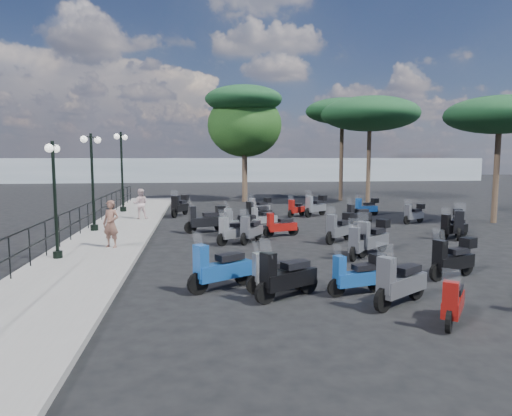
{
  "coord_description": "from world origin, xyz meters",
  "views": [
    {
      "loc": [
        -3.04,
        -16.64,
        3.21
      ],
      "look_at": [
        -0.83,
        1.1,
        1.2
      ],
      "focal_mm": 32.0,
      "sensor_mm": 36.0,
      "label": 1
    }
  ],
  "objects": [
    {
      "name": "scooter_27",
      "position": [
        7.13,
        0.11,
        0.55
      ],
      "size": [
        1.07,
        1.69,
        1.47
      ],
      "rotation": [
        0.0,
        0.0,
        2.65
      ],
      "color": "black",
      "rests_on": "ground"
    },
    {
      "name": "scooter_8",
      "position": [
        -1.77,
        0.0,
        0.5
      ],
      "size": [
        1.37,
        1.19,
        1.32
      ],
      "rotation": [
        0.0,
        0.0,
        2.26
      ],
      "color": "black",
      "rests_on": "ground"
    },
    {
      "name": "pine_0",
      "position": [
        8.58,
        13.7,
        6.1
      ],
      "size": [
        6.7,
        6.7,
        7.29
      ],
      "color": "#38281E",
      "rests_on": "ground"
    },
    {
      "name": "scooter_22",
      "position": [
        4.37,
        3.85,
        0.45
      ],
      "size": [
        1.54,
        0.8,
        1.29
      ],
      "rotation": [
        0.0,
        0.0,
        1.96
      ],
      "color": "black",
      "rests_on": "ground"
    },
    {
      "name": "sidewalk",
      "position": [
        -6.5,
        3.0,
        0.07
      ],
      "size": [
        3.0,
        30.0,
        0.15
      ],
      "primitive_type": "cube",
      "color": "slate",
      "rests_on": "ground"
    },
    {
      "name": "pine_1",
      "position": [
        7.35,
        15.96,
        6.48
      ],
      "size": [
        5.35,
        5.35,
        7.44
      ],
      "color": "#38281E",
      "rests_on": "ground"
    },
    {
      "name": "distant_hills",
      "position": [
        0.0,
        45.0,
        1.5
      ],
      "size": [
        70.0,
        8.0,
        3.0
      ],
      "primitive_type": "cube",
      "color": "gray",
      "rests_on": "ground"
    },
    {
      "name": "scooter_12",
      "position": [
        1.77,
        -8.67,
        0.41
      ],
      "size": [
        0.98,
        1.26,
        1.19
      ],
      "rotation": [
        0.0,
        0.0,
        2.5
      ],
      "color": "black",
      "rests_on": "ground"
    },
    {
      "name": "scooter_26",
      "position": [
        6.84,
        -0.05,
        0.44
      ],
      "size": [
        1.5,
        0.79,
        1.26
      ],
      "rotation": [
        0.0,
        0.0,
        1.96
      ],
      "color": "black",
      "rests_on": "ground"
    },
    {
      "name": "scooter_16",
      "position": [
        -0.23,
        5.1,
        0.48
      ],
      "size": [
        1.53,
        1.01,
        1.37
      ],
      "rotation": [
        0.0,
        0.0,
        2.11
      ],
      "color": "black",
      "rests_on": "ground"
    },
    {
      "name": "scooter_1",
      "position": [
        -1.12,
        -6.75,
        0.5
      ],
      "size": [
        1.62,
        1.05,
        1.44
      ],
      "rotation": [
        0.0,
        0.0,
        2.1
      ],
      "color": "black",
      "rests_on": "ground"
    },
    {
      "name": "scooter_14",
      "position": [
        2.01,
        -2.83,
        0.51
      ],
      "size": [
        1.15,
        1.44,
        1.34
      ],
      "rotation": [
        0.0,
        0.0,
        2.5
      ],
      "color": "black",
      "rests_on": "ground"
    },
    {
      "name": "scooter_29",
      "position": [
        5.97,
        7.05,
        0.47
      ],
      "size": [
        1.55,
        0.67,
        1.26
      ],
      "rotation": [
        0.0,
        0.0,
        1.84
      ],
      "color": "black",
      "rests_on": "ground"
    },
    {
      "name": "scooter_0",
      "position": [
        -2.57,
        -5.85,
        0.52
      ],
      "size": [
        1.66,
        1.11,
        1.49
      ],
      "rotation": [
        0.0,
        0.0,
        2.11
      ],
      "color": "black",
      "rests_on": "ground"
    },
    {
      "name": "pine_3",
      "position": [
        11.25,
        3.85,
        5.18
      ],
      "size": [
        5.15,
        5.15,
        6.1
      ],
      "color": "#38281E",
      "rests_on": "ground"
    },
    {
      "name": "pine_2",
      "position": [
        0.14,
        15.79,
        7.18
      ],
      "size": [
        5.44,
        5.44,
        8.17
      ],
      "color": "#38281E",
      "rests_on": "ground"
    },
    {
      "name": "ground",
      "position": [
        0.0,
        0.0,
        0.0
      ],
      "size": [
        120.0,
        120.0,
        0.0
      ],
      "primitive_type": "plane",
      "color": "black",
      "rests_on": "ground"
    },
    {
      "name": "scooter_13",
      "position": [
        0.6,
        -6.62,
        0.46
      ],
      "size": [
        1.51,
        0.63,
        1.22
      ],
      "rotation": [
        0.0,
        0.0,
        1.82
      ],
      "color": "black",
      "rests_on": "ground"
    },
    {
      "name": "scooter_11",
      "position": [
        0.22,
        7.9,
        0.47
      ],
      "size": [
        1.41,
        0.98,
        1.26
      ],
      "rotation": [
        0.0,
        0.0,
        2.12
      ],
      "color": "black",
      "rests_on": "ground"
    },
    {
      "name": "scooter_9",
      "position": [
        -1.4,
        1.6,
        0.51
      ],
      "size": [
        1.82,
        0.73,
        1.47
      ],
      "rotation": [
        0.0,
        0.0,
        1.81
      ],
      "color": "black",
      "rests_on": "ground"
    },
    {
      "name": "scooter_21",
      "position": [
        2.2,
        -0.19,
        0.53
      ],
      "size": [
        1.42,
        1.31,
        1.41
      ],
      "rotation": [
        0.0,
        0.0,
        2.3
      ],
      "color": "black",
      "rests_on": "ground"
    },
    {
      "name": "scooter_5",
      "position": [
        -4.09,
        8.23,
        0.55
      ],
      "size": [
        0.97,
        1.74,
        1.47
      ],
      "rotation": [
        0.0,
        0.0,
        2.73
      ],
      "color": "black",
      "rests_on": "ground"
    },
    {
      "name": "lamp_post_0",
      "position": [
        -7.35,
        -2.38,
        2.16
      ],
      "size": [
        0.3,
        1.04,
        3.53
      ],
      "rotation": [
        0.0,
        0.0,
        0.07
      ],
      "color": "black",
      "rests_on": "sidewalk"
    },
    {
      "name": "scooter_7",
      "position": [
        -1.26,
        -6.19,
        0.43
      ],
      "size": [
        1.55,
        0.61,
        1.25
      ],
      "rotation": [
        0.0,
        0.0,
        1.8
      ],
      "color": "black",
      "rests_on": "ground"
    },
    {
      "name": "scooter_3",
      "position": [
        -1.39,
        2.13,
        0.43
      ],
      "size": [
        1.53,
        0.66,
        1.24
      ],
      "rotation": [
        0.0,
        0.0,
        1.85
      ],
      "color": "black",
      "rests_on": "ground"
    },
    {
      "name": "pedestrian_far",
      "position": [
        -5.95,
        6.34,
        0.9
      ],
      "size": [
        0.74,
        0.58,
        1.49
      ],
      "primitive_type": "imported",
      "rotation": [
        0.0,
        0.0,
        3.17
      ],
      "color": "beige",
      "rests_on": "sidewalk"
    },
    {
      "name": "scooter_15",
      "position": [
        0.19,
        1.31,
        0.43
      ],
      "size": [
        1.53,
        0.65,
        1.24
      ],
      "rotation": [
        0.0,
        0.0,
        1.84
      ],
      "color": "black",
      "rests_on": "ground"
    },
    {
      "name": "scooter_17",
      "position": [
        2.12,
        7.27,
        0.42
      ],
      "size": [
        1.14,
        1.13,
        1.2
      ],
      "rotation": [
        0.0,
        0.0,
        2.35
      ],
      "color": "black",
      "rests_on": "ground"
    },
    {
      "name": "scooter_4",
      "position": [
        -2.78,
        2.62,
        0.56
      ],
      "size": [
        1.81,
        0.84,
        1.48
      ],
      "rotation": [
        0.0,
        0.0,
        1.88
      ],
      "color": "black",
      "rests_on": "ground"
    },
    {
      "name": "lamp_post_2",
      "position": [
        -7.31,
        9.59,
        2.68
      ],
      "size": [
        0.59,
        1.27,
        4.43
      ],
      "rotation": [
        0.0,
        0.0,
        -0.28
      ],
      "color": "black",
      "rests_on": "sidewalk"
    },
    {
      "name": "woman",
      "position": [
        -6.03,
        -0.89,
        0.96
      ],
      "size": [
        0.7,
        0.6,
        1.61
      ],
      "primitive_type": "imported",
      "rotation": [
        0.0,
        0.0,
        -0.43
      ],
      "color": "brown",
      "rests_on": "sidewalk"
    },
    {
      "name": "scooter_6",
      "position": [
        1.21,
        -7.53,
        0.51
      ],
      "size": [
        1.59,
        1.14,
        1.47
      ],
      "rotation": [
        0.0,
        0.0,
        2.16
      ],
      "color": "black",
      "rests_on": "ground"
    },
    {
      "name": "scooter_2",
      "position": [
        -1.14,
        0.13,
        0.46
      ],
      "size": [
        1.0,
        1.47,
        1.33
      ],
      "rotation": [
        0.0,
        0.0,
        2.58
      ],
      "color": "black",
      "rests_on": "ground"
    },
    {
      "name": "broadleaf_tree",
      "position": [
        0.28,
        16.44,
        5.45
      ],
      "size": [
        5.34,
        5.34,
        7.73
      ],
      "color": "#38281E",
      "rests_on": "ground"
    },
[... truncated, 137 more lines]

